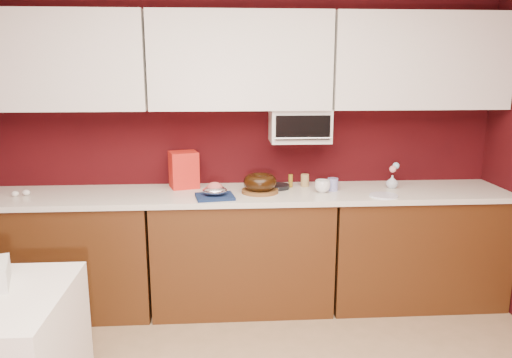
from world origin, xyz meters
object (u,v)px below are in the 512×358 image
object	(u,v)px
toaster_oven	(300,125)
flower_vase	(392,181)
foil_ham_nest	(215,190)
blue_jar	(333,184)
bundt_cake	(260,182)
coffee_mug	(323,185)
pandoro_box	(184,170)

from	to	relation	value
toaster_oven	flower_vase	distance (m)	0.83
foil_ham_nest	blue_jar	world-z (taller)	blue_jar
bundt_cake	coffee_mug	size ratio (longest dim) A/B	2.22
blue_jar	flower_vase	size ratio (longest dim) A/B	0.84
foil_ham_nest	pandoro_box	distance (m)	0.43
toaster_oven	foil_ham_nest	size ratio (longest dim) A/B	2.58
bundt_cake	flower_vase	xyz separation A→B (m)	(1.02, 0.08, -0.02)
flower_vase	bundt_cake	bearing A→B (deg)	-175.29
toaster_oven	blue_jar	world-z (taller)	toaster_oven
foil_ham_nest	pandoro_box	size ratio (longest dim) A/B	0.63
toaster_oven	foil_ham_nest	distance (m)	0.84
pandoro_box	blue_jar	world-z (taller)	pandoro_box
bundt_cake	flower_vase	size ratio (longest dim) A/B	2.20
foil_ham_nest	coffee_mug	size ratio (longest dim) A/B	1.57
toaster_oven	bundt_cake	bearing A→B (deg)	-148.60
toaster_oven	pandoro_box	bearing A→B (deg)	178.86
coffee_mug	flower_vase	size ratio (longest dim) A/B	0.99
blue_jar	flower_vase	xyz separation A→B (m)	(0.47, 0.05, 0.01)
toaster_oven	coffee_mug	xyz separation A→B (m)	(0.15, -0.21, -0.42)
toaster_oven	flower_vase	bearing A→B (deg)	-8.76
toaster_oven	pandoro_box	xyz separation A→B (m)	(-0.89, 0.02, -0.34)
pandoro_box	blue_jar	bearing A→B (deg)	-25.07
foil_ham_nest	blue_jar	size ratio (longest dim) A/B	1.86
coffee_mug	foil_ham_nest	bearing A→B (deg)	-171.77
toaster_oven	blue_jar	distance (m)	0.51
flower_vase	toaster_oven	bearing A→B (deg)	171.24
bundt_cake	coffee_mug	bearing A→B (deg)	-2.16
coffee_mug	flower_vase	world-z (taller)	flower_vase
toaster_oven	coffee_mug	distance (m)	0.49
coffee_mug	blue_jar	bearing A→B (deg)	30.44
coffee_mug	blue_jar	size ratio (longest dim) A/B	1.19
pandoro_box	blue_jar	distance (m)	1.14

